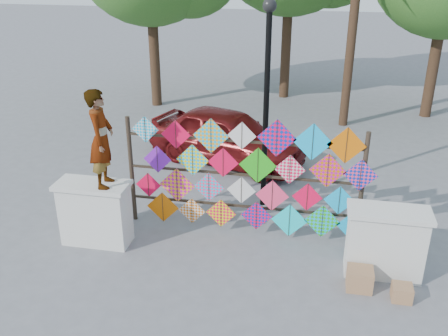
{
  "coord_description": "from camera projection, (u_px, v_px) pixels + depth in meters",
  "views": [
    {
      "loc": [
        1.37,
        -8.0,
        5.35
      ],
      "look_at": [
        -0.32,
        0.6,
        1.45
      ],
      "focal_mm": 40.0,
      "sensor_mm": 36.0,
      "label": 1
    }
  ],
  "objects": [
    {
      "name": "parapet_left",
      "position": [
        95.0,
        213.0,
        9.62
      ],
      "size": [
        1.4,
        0.65,
        1.28
      ],
      "color": "silver",
      "rests_on": "ground"
    },
    {
      "name": "cardboard_box_far",
      "position": [
        402.0,
        293.0,
        8.21
      ],
      "size": [
        0.33,
        0.3,
        0.27
      ],
      "primitive_type": "cube",
      "color": "#A97A51",
      "rests_on": "ground"
    },
    {
      "name": "ground",
      "position": [
        234.0,
        251.0,
        9.59
      ],
      "size": [
        80.0,
        80.0,
        0.0
      ],
      "primitive_type": "plane",
      "color": "slate",
      "rests_on": "ground"
    },
    {
      "name": "cardboard_box_near",
      "position": [
        360.0,
        279.0,
        8.46
      ],
      "size": [
        0.43,
        0.38,
        0.38
      ],
      "primitive_type": "cube",
      "color": "#A97A51",
      "rests_on": "ground"
    },
    {
      "name": "lamppost",
      "position": [
        267.0,
        88.0,
        10.24
      ],
      "size": [
        0.28,
        0.28,
        4.46
      ],
      "color": "black",
      "rests_on": "ground"
    },
    {
      "name": "kite_rack",
      "position": [
        249.0,
        178.0,
        9.72
      ],
      "size": [
        4.94,
        0.24,
        2.46
      ],
      "color": "#2E2319",
      "rests_on": "ground"
    },
    {
      "name": "vendor_woman",
      "position": [
        101.0,
        139.0,
        8.94
      ],
      "size": [
        0.54,
        0.73,
        1.83
      ],
      "primitive_type": "imported",
      "rotation": [
        0.0,
        0.0,
        1.74
      ],
      "color": "#99999E",
      "rests_on": "parapet_left"
    },
    {
      "name": "sedan",
      "position": [
        227.0,
        136.0,
        13.3
      ],
      "size": [
        4.59,
        3.0,
        1.45
      ],
      "primitive_type": "imported",
      "rotation": [
        0.0,
        0.0,
        1.24
      ],
      "color": "#601011",
      "rests_on": "ground"
    },
    {
      "name": "parapet_right",
      "position": [
        385.0,
        242.0,
        8.67
      ],
      "size": [
        1.4,
        0.65,
        1.28
      ],
      "color": "silver",
      "rests_on": "ground"
    }
  ]
}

